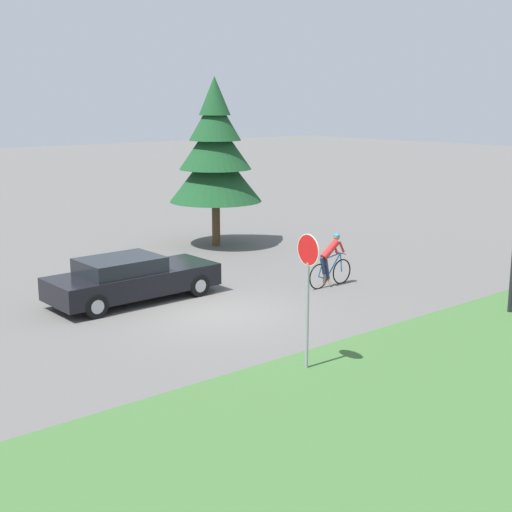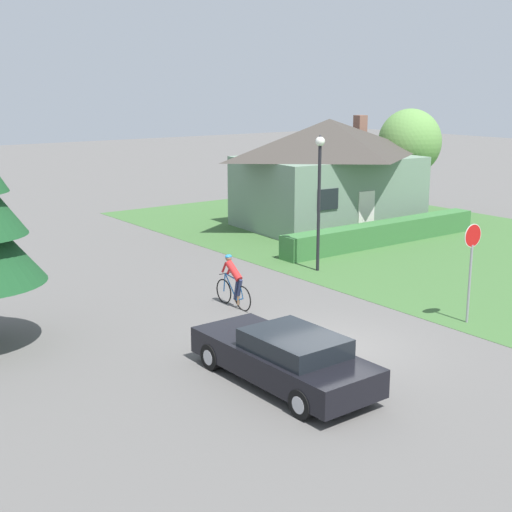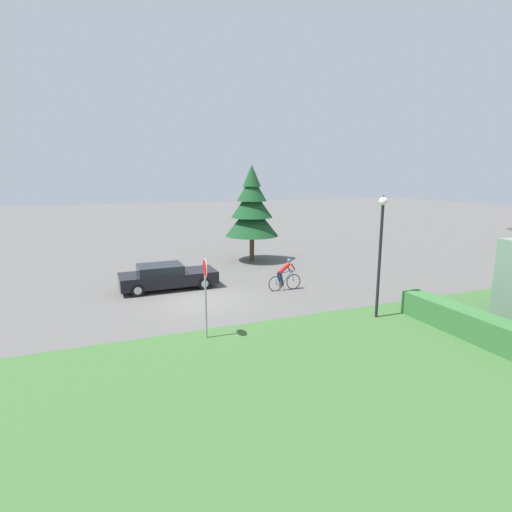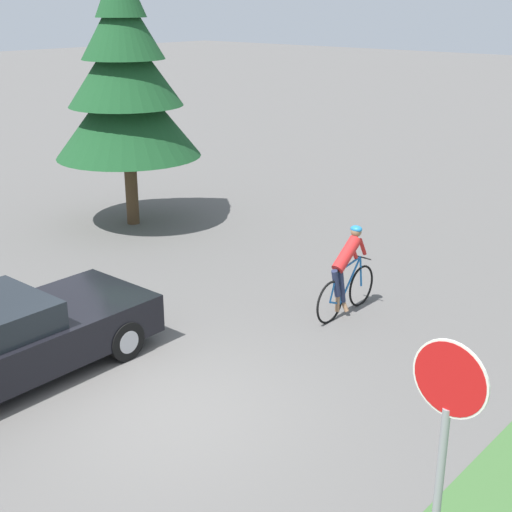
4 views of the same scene
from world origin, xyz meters
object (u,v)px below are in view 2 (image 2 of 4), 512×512
at_px(sedan_left_lane, 285,357).
at_px(street_lamp, 319,182).
at_px(cottage_house, 328,171).
at_px(stop_sign, 472,255).
at_px(cyclist, 233,283).
at_px(deciduous_tree_right, 410,142).

xyz_separation_m(sedan_left_lane, street_lamp, (7.32, 7.16, 2.62)).
relative_size(cottage_house, street_lamp, 1.81).
bearing_deg(cottage_house, stop_sign, -112.48).
xyz_separation_m(cyclist, street_lamp, (4.93, 1.74, 2.50)).
xyz_separation_m(cottage_house, sedan_left_lane, (-13.45, -13.41, -1.99)).
bearing_deg(cyclist, sedan_left_lane, 155.31).
bearing_deg(sedan_left_lane, street_lamp, -46.56).
bearing_deg(cottage_house, sedan_left_lane, -130.92).
bearing_deg(stop_sign, deciduous_tree_right, -129.66).
relative_size(cottage_house, stop_sign, 3.11).
height_order(cyclist, street_lamp, street_lamp).
relative_size(sedan_left_lane, deciduous_tree_right, 0.88).
distance_m(cottage_house, sedan_left_lane, 19.09).
relative_size(sedan_left_lane, street_lamp, 0.98).
height_order(sedan_left_lane, cyclist, cyclist).
relative_size(sedan_left_lane, cyclist, 2.70).
distance_m(cottage_house, street_lamp, 8.78).
distance_m(cottage_house, stop_sign, 14.75).
height_order(sedan_left_lane, street_lamp, street_lamp).
bearing_deg(street_lamp, cottage_house, 45.51).
bearing_deg(stop_sign, cyclist, -46.27).
bearing_deg(cottage_house, street_lamp, -130.31).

